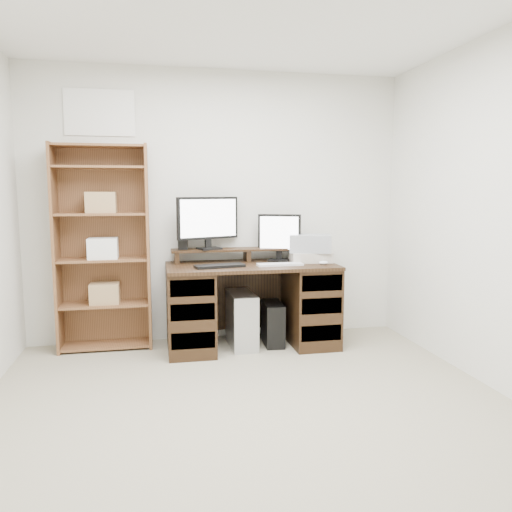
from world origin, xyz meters
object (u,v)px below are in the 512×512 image
object	(u,v)px
monitor_small	(279,236)
printer	(310,257)
tower_black	(273,323)
bookshelf	(103,246)
tower_silver	(242,319)
desk	(251,304)
monitor_wide	(208,220)

from	to	relation	value
monitor_small	printer	bearing A→B (deg)	1.67
tower_black	bookshelf	distance (m)	1.67
monitor_small	tower_silver	bearing A→B (deg)	-136.11
monitor_small	bookshelf	bearing A→B (deg)	-158.80
tower_silver	bookshelf	world-z (taller)	bookshelf
printer	bookshelf	xyz separation A→B (m)	(-1.85, 0.17, 0.12)
desk	printer	world-z (taller)	printer
monitor_wide	bookshelf	distance (m)	0.95
monitor_small	bookshelf	distance (m)	1.58
monitor_wide	bookshelf	world-z (taller)	bookshelf
desk	bookshelf	size ratio (longest dim) A/B	0.83
bookshelf	monitor_wide	bearing A→B (deg)	-0.84
monitor_wide	tower_black	bearing A→B (deg)	-39.36
monitor_wide	tower_black	distance (m)	1.11
desk	monitor_wide	bearing A→B (deg)	151.18
monitor_small	tower_black	distance (m)	0.81
monitor_small	tower_silver	distance (m)	0.85
tower_black	tower_silver	bearing A→B (deg)	-175.93
tower_black	bookshelf	bearing A→B (deg)	175.48
tower_black	desk	bearing A→B (deg)	-173.56
tower_silver	bookshelf	xyz separation A→B (m)	(-1.20, 0.21, 0.67)
monitor_small	printer	xyz separation A→B (m)	(0.27, -0.11, -0.19)
printer	tower_black	world-z (taller)	printer
bookshelf	printer	bearing A→B (deg)	-5.29
tower_black	monitor_wide	bearing A→B (deg)	164.75
printer	tower_silver	world-z (taller)	printer
desk	monitor_small	bearing A→B (deg)	26.94
monitor_small	tower_black	bearing A→B (deg)	-100.32
desk	monitor_wide	size ratio (longest dim) A/B	2.62
monitor_wide	bookshelf	bearing A→B (deg)	158.24
monitor_wide	tower_black	xyz separation A→B (m)	(0.56, -0.19, -0.94)
monitor_wide	tower_silver	bearing A→B (deg)	-56.09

